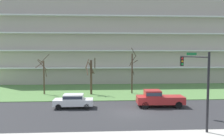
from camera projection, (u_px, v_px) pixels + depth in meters
name	position (u px, v px, depth m)	size (l,w,h in m)	color
ground	(130.00, 113.00, 23.77)	(160.00, 160.00, 0.00)	#2D2D30
grass_lawn_strip	(119.00, 91.00, 37.71)	(80.00, 16.00, 0.08)	#547F42
apartment_building	(113.00, 43.00, 50.87)	(48.85, 12.60, 16.89)	#B2A899
tree_far_left	(44.00, 74.00, 34.17)	(1.94, 1.99, 6.09)	#4C3828
tree_left	(91.00, 75.00, 34.03)	(1.51, 1.55, 5.57)	#4C3828
tree_center	(132.00, 72.00, 34.85)	(1.29, 1.56, 7.05)	#423023
sedan_white_near_left	(73.00, 100.00, 25.84)	(4.41, 1.83, 1.57)	white
pickup_red_center_left	(158.00, 98.00, 26.40)	(5.47, 2.19, 1.95)	#B22828
traffic_signal_mast	(197.00, 75.00, 19.22)	(0.90, 5.98, 6.28)	black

